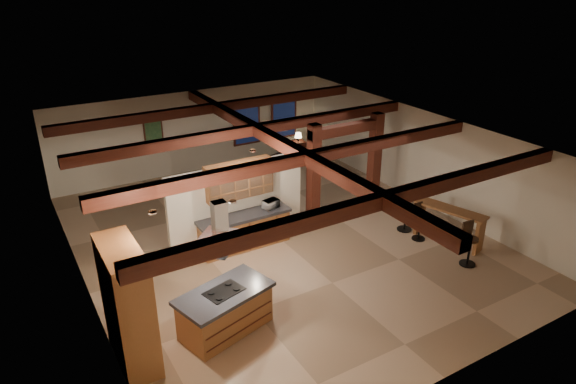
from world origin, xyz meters
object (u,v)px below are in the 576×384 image
(sofa, at_px, (280,157))
(kitchen_island, at_px, (225,311))
(dining_table, at_px, (241,194))
(bar_counter, at_px, (449,220))

(sofa, bearing_deg, kitchen_island, 33.08)
(dining_table, distance_m, sofa, 3.67)
(kitchen_island, distance_m, bar_counter, 6.64)
(dining_table, bearing_deg, sofa, 26.42)
(kitchen_island, height_order, bar_counter, bar_counter)
(kitchen_island, height_order, dining_table, kitchen_island)
(kitchen_island, bearing_deg, dining_table, 61.03)
(bar_counter, bearing_deg, kitchen_island, -177.41)
(kitchen_island, distance_m, sofa, 9.58)
(sofa, relative_size, bar_counter, 1.03)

